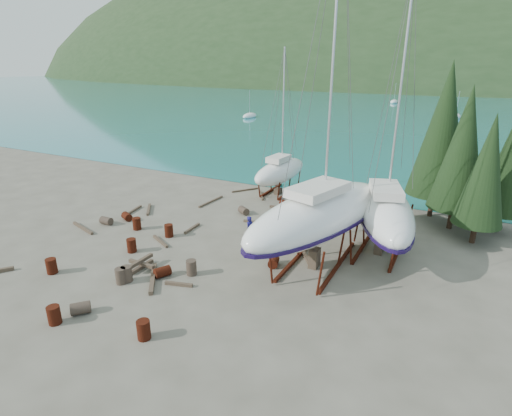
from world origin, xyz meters
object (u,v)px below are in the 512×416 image
at_px(small_sailboat_shore, 280,171).
at_px(large_sailboat_near, 320,214).
at_px(large_sailboat_far, 385,210).
at_px(worker, 250,230).

bearing_deg(small_sailboat_shore, large_sailboat_near, -51.36).
bearing_deg(large_sailboat_near, small_sailboat_shore, 140.00).
bearing_deg(large_sailboat_far, worker, -177.75).
bearing_deg(worker, small_sailboat_shore, 26.00).
distance_m(large_sailboat_near, large_sailboat_far, 4.64).
height_order(small_sailboat_shore, worker, small_sailboat_shore).
bearing_deg(large_sailboat_far, small_sailboat_shore, 125.68).
height_order(large_sailboat_far, worker, large_sailboat_far).
relative_size(large_sailboat_far, small_sailboat_shore, 1.32).
height_order(large_sailboat_near, large_sailboat_far, large_sailboat_near).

